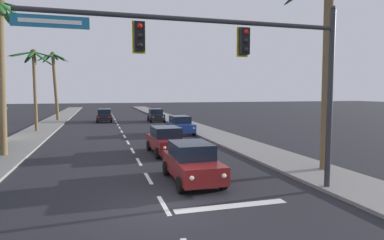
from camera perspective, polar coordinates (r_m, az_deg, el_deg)
name	(u,v)px	position (r m, az deg, el deg)	size (l,w,h in m)	color
ground_plane	(164,206)	(11.39, -4.88, -14.87)	(220.00, 220.00, 0.00)	#232328
sidewalk_right	(203,130)	(32.29, 1.91, -1.83)	(3.20, 110.00, 0.14)	gray
sidewalk_left	(31,136)	(31.30, -26.44, -2.56)	(3.20, 110.00, 0.14)	gray
lane_markings	(127,133)	(31.60, -11.41, -2.20)	(4.28, 88.88, 0.01)	silver
traffic_signal_mast	(247,59)	(11.81, 9.62, 10.59)	(11.13, 0.41, 7.12)	#2D2D33
sedan_lead_at_stop_bar	(192,162)	(14.08, -0.03, -7.39)	(1.95, 4.45, 1.68)	maroon
sedan_third_in_queue	(166,140)	(20.49, -4.55, -3.53)	(2.07, 4.50, 1.68)	maroon
sedan_oncoming_far	(105,115)	(44.07, -15.11, 0.82)	(2.12, 4.51, 1.68)	black
sedan_parked_nearest_kerb	(180,125)	(29.88, -2.08, -0.87)	(1.99, 4.47, 1.68)	navy
sedan_parked_mid_kerb	(156,115)	(43.00, -6.37, 0.86)	(2.07, 4.50, 1.68)	black
palm_left_second	(1,50)	(22.18, -30.58, 10.53)	(3.66, 3.32, 9.26)	brown
palm_left_third	(34,69)	(34.48, -26.00, 8.08)	(4.38, 4.06, 7.90)	brown
palm_left_farthest	(54,74)	(46.86, -23.04, 7.46)	(3.92, 4.21, 9.16)	brown
palm_right_nearest	(328,38)	(16.98, 22.80, 13.21)	(4.77, 4.20, 9.79)	brown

